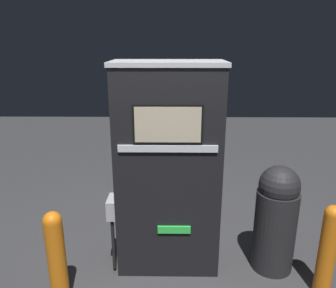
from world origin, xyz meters
TOP-DOWN VIEW (x-y plane):
  - ground_plane at (0.00, 0.00)m, footprint 14.00×14.00m
  - gas_pump at (-0.00, 0.25)m, footprint 1.08×0.54m
  - safety_bollard at (-0.94, -0.32)m, footprint 0.16×0.16m
  - trash_bin at (1.05, 0.17)m, footprint 0.40×0.40m
  - safety_bollard_far at (1.40, -0.19)m, footprint 0.15×0.15m

SIDE VIEW (x-z plane):
  - ground_plane at x=0.00m, z-range 0.00..0.00m
  - safety_bollard at x=-0.94m, z-range 0.03..0.90m
  - safety_bollard_far at x=1.40m, z-range 0.03..0.91m
  - trash_bin at x=1.05m, z-range 0.01..1.10m
  - gas_pump at x=0.00m, z-range 0.00..2.03m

